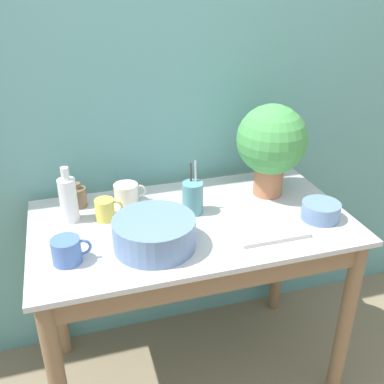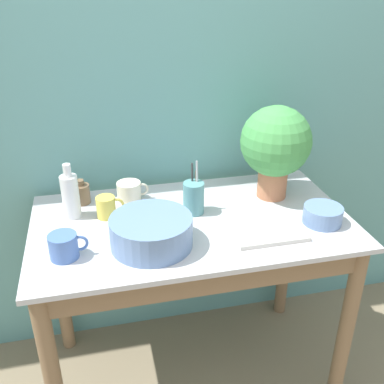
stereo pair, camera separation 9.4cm
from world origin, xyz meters
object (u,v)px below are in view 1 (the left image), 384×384
Objects in this scene: mug_yellow at (106,210)px; mug_cream at (127,193)px; bowl_wash_large at (154,233)px; bottle_tall at (68,199)px; tray_board at (268,229)px; utensil_cup at (193,197)px; mug_blue at (67,251)px; bottle_short at (78,197)px; bowl_small_blue at (321,211)px; potted_plant at (271,143)px.

mug_cream is at bearing 49.75° from mug_yellow.
bowl_wash_large is at bearing -59.30° from mug_yellow.
tray_board is at bearing -22.52° from bottle_tall.
bowl_wash_large is 0.28m from utensil_cup.
mug_blue is at bearing 179.08° from tray_board.
mug_cream is 0.59m from tray_board.
utensil_cup is at bearing -8.95° from bottle_tall.
bottle_short is 0.47m from utensil_cup.
bottle_tall is 1.68× the size of mug_cream.
potted_plant is at bearing 112.10° from bowl_small_blue.
bottle_tall is at bearing 164.12° from bowl_small_blue.
potted_plant is at bearing 17.54° from mug_blue.
potted_plant is 2.65× the size of bowl_small_blue.
mug_cream is (-0.59, 0.09, -0.19)m from potted_plant.
potted_plant is 3.79× the size of bottle_short.
bottle_short is 0.17m from mug_yellow.
mug_yellow is 0.15m from mug_cream.
bottle_tall is 0.12m from bottle_short.
tray_board is (-0.13, -0.28, -0.22)m from potted_plant.
potted_plant is 0.83m from bottle_tall.
mug_yellow is at bearing 120.70° from bowl_wash_large.
tray_board is at bearing -114.72° from potted_plant.
bottle_tall reaches higher than mug_cream.
mug_yellow is 0.29m from mug_blue.
utensil_cup is at bearing 22.42° from mug_blue.
utensil_cup reaches higher than mug_yellow.
bottle_short reaches higher than mug_blue.
mug_cream is at bearing 20.42° from bottle_tall.
utensil_cup reaches higher than mug_cream.
bottle_short is 0.49× the size of utensil_cup.
bowl_small_blue is (0.92, -0.26, -0.06)m from bottle_tall.
bottle_tall is at bearing 157.48° from tray_board.
bowl_small_blue is 0.69× the size of utensil_cup.
utensil_cup reaches higher than bottle_short.
bowl_wash_large is at bearing 177.36° from tray_board.
tray_board is (0.56, -0.25, -0.03)m from mug_yellow.
mug_blue is 0.62× the size of utensil_cup.
potted_plant is 2.98× the size of mug_blue.
bottle_tall is at bearing 171.05° from utensil_cup.
utensil_cup reaches higher than bowl_small_blue.
tray_board is at bearing -2.64° from bowl_wash_large.
bowl_small_blue is at bearing -16.18° from mug_yellow.
bowl_wash_large is 1.95× the size of bowl_small_blue.
mug_cream is at bearing 153.28° from bowl_small_blue.
mug_cream is (0.19, -0.02, -0.00)m from bottle_short.
utensil_cup is at bearing 44.70° from bowl_wash_large.
bowl_small_blue is (0.79, -0.23, -0.01)m from mug_yellow.
bowl_wash_large is 1.36× the size of utensil_cup.
bottle_tall reaches higher than mug_yellow.
utensil_cup is (0.46, -0.07, -0.03)m from bottle_tall.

